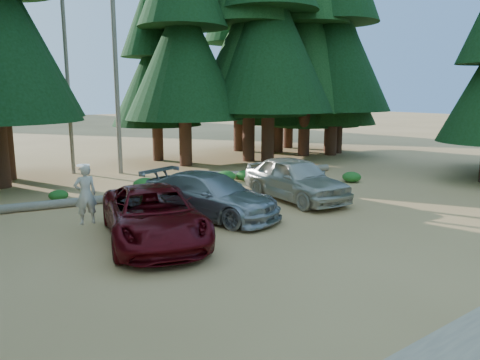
% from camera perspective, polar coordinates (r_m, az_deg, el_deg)
% --- Properties ---
extents(ground, '(160.00, 160.00, 0.00)m').
position_cam_1_polar(ground, '(13.23, 7.76, -8.16)').
color(ground, '#AE7F49').
rests_on(ground, ground).
extents(forest_belt_north, '(36.00, 7.00, 22.00)m').
position_cam_1_polar(forest_belt_north, '(25.78, -16.39, 0.76)').
color(forest_belt_north, black).
rests_on(forest_belt_north, ground).
extents(forest_belt_east, '(6.00, 22.00, 22.00)m').
position_cam_1_polar(forest_belt_east, '(27.88, 24.86, 0.92)').
color(forest_belt_east, black).
rests_on(forest_belt_east, ground).
extents(snag_front, '(0.24, 0.24, 12.00)m').
position_cam_1_polar(snag_front, '(25.32, -14.97, 14.30)').
color(snag_front, '#6D6357').
rests_on(snag_front, ground).
extents(snag_back, '(0.20, 0.20, 10.00)m').
position_cam_1_polar(snag_back, '(26.00, -20.31, 11.70)').
color(snag_back, '#6D6357').
rests_on(snag_back, ground).
extents(red_pickup, '(4.12, 6.06, 1.54)m').
position_cam_1_polar(red_pickup, '(13.72, -10.53, -4.18)').
color(red_pickup, '#53070C').
rests_on(red_pickup, ground).
extents(silver_minivan_center, '(3.55, 5.58, 1.50)m').
position_cam_1_polar(silver_minivan_center, '(16.11, -3.66, -1.88)').
color(silver_minivan_center, '#999CA1').
rests_on(silver_minivan_center, ground).
extents(silver_minivan_right, '(2.48, 5.20, 1.72)m').
position_cam_1_polar(silver_minivan_right, '(18.71, 6.75, 0.17)').
color(silver_minivan_right, '#BCB6A7').
rests_on(silver_minivan_right, ground).
extents(frisbee_player, '(0.65, 0.46, 1.72)m').
position_cam_1_polar(frisbee_player, '(13.87, -18.33, -1.64)').
color(frisbee_player, beige).
rests_on(frisbee_player, ground).
extents(log_left, '(4.53, 1.16, 0.32)m').
position_cam_1_polar(log_left, '(18.68, -20.32, -2.63)').
color(log_left, '#6D6357').
rests_on(log_left, ground).
extents(log_mid, '(3.00, 2.07, 0.28)m').
position_cam_1_polar(log_mid, '(23.80, -2.57, 0.73)').
color(log_mid, '#6D6357').
rests_on(log_mid, ground).
extents(log_right, '(5.63, 1.38, 0.36)m').
position_cam_1_polar(log_right, '(24.40, 5.24, 1.04)').
color(log_right, '#6D6357').
rests_on(log_right, ground).
extents(shrub_left, '(0.76, 0.76, 0.42)m').
position_cam_1_polar(shrub_left, '(19.94, -21.26, -1.75)').
color(shrub_left, '#1D601C').
rests_on(shrub_left, ground).
extents(shrub_center_left, '(1.03, 1.03, 0.57)m').
position_cam_1_polar(shrub_center_left, '(20.29, -5.92, -0.65)').
color(shrub_center_left, '#1D601C').
rests_on(shrub_center_left, ground).
extents(shrub_center_right, '(1.05, 1.05, 0.58)m').
position_cam_1_polar(shrub_center_right, '(20.74, -11.50, -0.54)').
color(shrub_center_right, '#1D601C').
rests_on(shrub_center_right, ground).
extents(shrub_right, '(0.93, 0.93, 0.51)m').
position_cam_1_polar(shrub_right, '(22.70, 0.73, 0.56)').
color(shrub_right, '#1D601C').
rests_on(shrub_right, ground).
extents(shrub_far_right, '(0.96, 0.96, 0.53)m').
position_cam_1_polar(shrub_far_right, '(22.46, -1.71, 0.46)').
color(shrub_far_right, '#1D601C').
rests_on(shrub_far_right, ground).
extents(shrub_edge_east, '(0.89, 0.89, 0.49)m').
position_cam_1_polar(shrub_edge_east, '(23.00, 13.46, 0.36)').
color(shrub_edge_east, '#1D601C').
rests_on(shrub_edge_east, ground).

